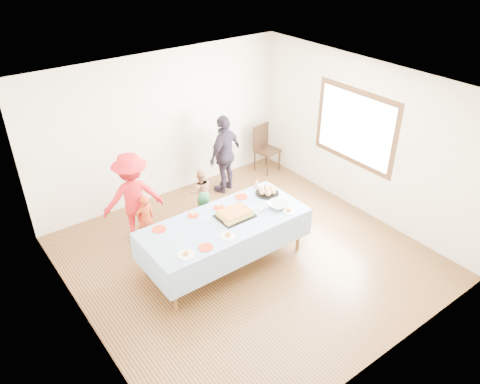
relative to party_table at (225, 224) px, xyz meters
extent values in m
plane|color=#482514|center=(0.35, -0.09, -0.72)|extent=(5.00, 5.00, 0.00)
cube|color=beige|center=(0.35, 2.41, 0.63)|extent=(5.00, 0.04, 2.70)
cube|color=beige|center=(0.35, -2.59, 0.63)|extent=(5.00, 0.04, 2.70)
cube|color=beige|center=(-2.15, -0.09, 0.63)|extent=(0.04, 5.00, 2.70)
cube|color=beige|center=(2.85, -0.09, 0.63)|extent=(0.04, 5.00, 2.70)
cube|color=white|center=(0.35, -0.09, 1.98)|extent=(5.00, 5.00, 0.04)
cube|color=#472B16|center=(2.82, 0.11, 0.78)|extent=(0.03, 1.75, 1.35)
cylinder|color=brown|center=(-1.12, -0.42, -0.36)|extent=(0.06, 0.06, 0.73)
cylinder|color=brown|center=(1.12, -0.42, -0.36)|extent=(0.06, 0.06, 0.73)
cylinder|color=brown|center=(-1.12, 0.42, -0.36)|extent=(0.06, 0.06, 0.73)
cylinder|color=brown|center=(1.12, 0.42, -0.36)|extent=(0.06, 0.06, 0.73)
cube|color=brown|center=(0.00, 0.00, 0.03)|extent=(2.40, 1.00, 0.04)
cube|color=silver|center=(0.00, 0.00, 0.05)|extent=(2.50, 1.10, 0.01)
cube|color=black|center=(0.19, 0.00, 0.06)|extent=(0.53, 0.41, 0.02)
cube|color=#F2CB5C|center=(0.19, 0.00, 0.10)|extent=(0.45, 0.34, 0.07)
cube|color=#B15B28|center=(0.19, 0.00, 0.14)|extent=(0.45, 0.34, 0.01)
cylinder|color=black|center=(0.99, 0.22, 0.07)|extent=(0.38, 0.38, 0.02)
sphere|color=tan|center=(1.09, 0.22, 0.12)|extent=(0.09, 0.09, 0.09)
sphere|color=tan|center=(1.04, 0.31, 0.12)|extent=(0.09, 0.09, 0.09)
sphere|color=tan|center=(0.94, 0.31, 0.12)|extent=(0.09, 0.09, 0.09)
sphere|color=tan|center=(0.89, 0.22, 0.12)|extent=(0.09, 0.09, 0.09)
sphere|color=tan|center=(0.94, 0.13, 0.12)|extent=(0.09, 0.09, 0.09)
sphere|color=tan|center=(1.04, 0.13, 0.12)|extent=(0.09, 0.09, 0.09)
sphere|color=tan|center=(0.99, 0.22, 0.12)|extent=(0.09, 0.09, 0.09)
imported|color=silver|center=(0.87, -0.19, 0.09)|extent=(0.31, 0.31, 0.08)
cone|color=white|center=(0.97, 0.46, 0.14)|extent=(0.10, 0.10, 0.17)
cylinder|color=red|center=(-0.87, 0.38, 0.06)|extent=(0.20, 0.20, 0.01)
cylinder|color=red|center=(-0.29, 0.39, 0.06)|extent=(0.17, 0.17, 0.01)
cylinder|color=red|center=(0.13, 0.34, 0.06)|extent=(0.17, 0.17, 0.01)
cylinder|color=red|center=(0.60, 0.39, 0.06)|extent=(0.20, 0.20, 0.01)
cylinder|color=red|center=(-0.57, -0.37, 0.06)|extent=(0.20, 0.20, 0.01)
cylinder|color=white|center=(-0.87, -0.35, 0.06)|extent=(0.23, 0.23, 0.01)
cylinder|color=white|center=(-0.19, -0.34, 0.06)|extent=(0.22, 0.22, 0.01)
cylinder|color=white|center=(0.92, -0.38, 0.06)|extent=(0.20, 0.20, 0.01)
cylinder|color=black|center=(2.30, 1.74, -0.51)|extent=(0.04, 0.04, 0.43)
cylinder|color=black|center=(2.65, 1.80, -0.51)|extent=(0.04, 0.04, 0.43)
cylinder|color=black|center=(2.24, 2.10, -0.51)|extent=(0.04, 0.04, 0.43)
cylinder|color=black|center=(2.60, 2.16, -0.51)|extent=(0.04, 0.04, 0.43)
cube|color=black|center=(2.45, 1.95, -0.27)|extent=(0.48, 0.48, 0.05)
cube|color=black|center=(2.42, 2.14, 0.00)|extent=(0.42, 0.10, 0.50)
imported|color=red|center=(-0.69, 1.23, -0.30)|extent=(0.31, 0.21, 0.85)
imported|color=#236938|center=(0.22, 0.90, -0.35)|extent=(0.42, 0.35, 0.75)
imported|color=tan|center=(0.47, 1.41, -0.29)|extent=(0.52, 0.47, 0.87)
imported|color=red|center=(-0.76, 1.46, 0.03)|extent=(1.08, 0.76, 1.51)
imported|color=#2D2432|center=(1.30, 1.83, 0.04)|extent=(0.97, 0.67, 1.54)
camera|label=1|loc=(-3.21, -4.66, 3.92)|focal=35.00mm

